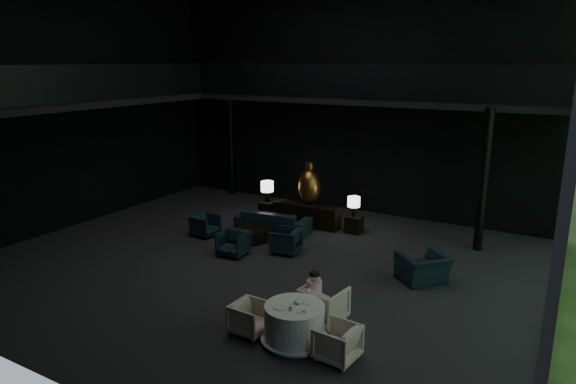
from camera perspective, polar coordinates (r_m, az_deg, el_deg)
The scene contains 33 objects.
floor at distance 13.68m, azimuth -3.32°, elevation -7.97°, with size 14.00×12.00×0.02m, color black.
wall_back at distance 18.00m, azimuth 7.19°, elevation 10.47°, with size 14.00×0.04×8.00m, color black.
wall_front at distance 8.43m, azimuth -26.80°, elevation 4.67°, with size 14.00×0.04×8.00m, color black.
wall_left at distance 17.56m, azimuth -23.27°, elevation 9.34°, with size 0.04×12.00×8.00m, color black.
mezzanine_left at distance 16.78m, azimuth -21.18°, elevation 9.35°, with size 2.00×12.00×0.25m, color black.
mezzanine_back at distance 16.70m, azimuth 9.03°, elevation 10.11°, with size 12.00×2.00×0.25m, color black.
railing_left at distance 15.98m, azimuth -19.06°, elevation 11.48°, with size 0.06×12.00×1.00m, color black.
railing_back at distance 15.74m, azimuth 7.77°, elevation 12.09°, with size 12.00×0.06×1.00m, color black.
column_nw at distance 20.44m, azimuth -6.38°, elevation 5.31°, with size 0.24×0.24×4.00m, color black.
column_ne at distance 15.05m, azimuth 20.92°, elevation 1.16°, with size 0.24×0.24×4.00m, color black.
console at distance 16.61m, azimuth 2.09°, elevation -2.56°, with size 2.24×0.51×0.71m, color black.
bronze_urn at distance 16.50m, azimuth 2.39°, elevation 0.68°, with size 0.73×0.73×1.35m.
side_table_left at distance 17.55m, azimuth -2.27°, elevation -1.94°, with size 0.48×0.48×0.53m, color black.
table_lamp_left at distance 17.33m, azimuth -2.33°, elevation 0.53°, with size 0.43×0.43×0.72m.
side_table_right at distance 16.10m, azimuth 7.35°, elevation -3.58°, with size 0.48×0.48×0.52m, color black.
table_lamp_right at distance 15.82m, azimuth 7.31°, elevation -1.18°, with size 0.38×0.38×0.64m.
sofa at distance 16.02m, azimuth -1.69°, elevation -2.64°, with size 2.59×0.76×1.01m, color #182934.
lounge_armchair_west at distance 15.85m, azimuth -9.17°, elevation -3.67°, with size 0.65×0.61×0.67m, color black.
lounge_armchair_east at distance 14.28m, azimuth -0.25°, elevation -5.36°, with size 0.72×0.67×0.74m, color black.
lounge_armchair_south at distance 14.18m, azimuth -6.11°, elevation -5.62°, with size 0.71×0.66×0.73m, color black.
window_armchair at distance 12.85m, azimuth 14.81°, elevation -7.63°, with size 1.11×0.72×0.97m, color black.
coffee_table at distance 15.29m, azimuth -3.88°, elevation -4.73°, with size 0.89×0.89×0.40m, color black.
dining_table at distance 10.03m, azimuth 0.72°, elevation -14.68°, with size 1.29×1.29×0.75m.
dining_chair_north at distance 10.71m, azimuth 3.99°, elevation -11.95°, with size 0.88×0.82×0.90m, color beige.
dining_chair_east at distance 9.56m, azimuth 5.48°, elevation -16.26°, with size 0.65×0.61×0.67m, color beige.
dining_chair_west at distance 10.36m, azimuth -4.17°, elevation -13.82°, with size 0.60×0.56×0.61m, color beige.
child at distance 10.57m, azimuth 2.94°, elevation -10.37°, with size 0.31×0.31×0.66m.
plate_a at distance 9.75m, azimuth -0.84°, elevation -12.70°, with size 0.26×0.26×0.02m, color white.
plate_b at distance 9.94m, azimuth 2.27°, elevation -12.17°, with size 0.20×0.20×0.01m, color white.
saucer at distance 9.61m, azimuth 1.34°, elevation -13.16°, with size 0.15×0.15×0.01m, color white.
coffee_cup at distance 9.58m, azimuth 1.89°, elevation -13.01°, with size 0.08×0.08×0.06m, color white.
cereal_bowl at distance 9.90m, azimuth 1.13°, elevation -12.05°, with size 0.17×0.17×0.08m, color white.
cream_pot at distance 9.63m, azimuth 0.25°, elevation -12.87°, with size 0.06×0.06×0.07m, color #99999E.
Camera 1 is at (7.00, -10.54, 5.20)m, focal length 32.00 mm.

